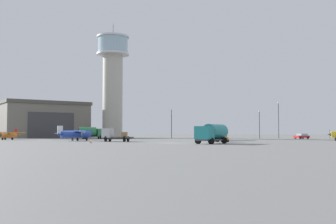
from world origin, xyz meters
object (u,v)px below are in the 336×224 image
Objects in this scene: truck_flatbed_silver at (113,135)px; truck_fuel_tanker_green at (91,132)px; light_post_north at (172,121)px; car_orange at (222,138)px; airplane_blue at (75,134)px; truck_fuel_tanker_teal at (212,133)px; car_red at (302,136)px; traffic_cone_near_left at (91,141)px; light_post_west at (278,117)px; control_tower at (113,78)px; truck_box_white at (217,133)px; light_post_east at (259,122)px; airplane_orange at (9,135)px.

truck_fuel_tanker_green reaches higher than truck_flatbed_silver.
light_post_north is at bearing 7.87° from truck_fuel_tanker_green.
car_orange is 0.51× the size of light_post_north.
light_post_north is (21.64, 31.84, 3.62)m from airplane_blue.
car_red is at bearing 179.88° from truck_fuel_tanker_teal.
airplane_blue is at bearing -124.20° from light_post_north.
traffic_cone_near_left is at bearing -103.67° from truck_fuel_tanker_green.
light_post_west is 63.85m from traffic_cone_near_left.
control_tower reaches higher than traffic_cone_near_left.
truck_fuel_tanker_green reaches higher than truck_box_white.
control_tower is 61.17m from car_orange.
traffic_cone_near_left is at bearing -133.83° from light_post_east.
car_red is at bearing -71.65° from light_post_west.
truck_box_white is 27.89m from light_post_east.
car_orange is 39.31m from car_red.
truck_flatbed_silver is at bearing 2.63° from car_red.
traffic_cone_near_left is at bearing 56.41° from airplane_orange.
airplane_orange is 0.84× the size of light_post_west.
control_tower is 8.36× the size of car_orange.
car_red is at bearing 112.20° from airplane_orange.
truck_fuel_tanker_teal is at bearing 26.63° from car_red.
truck_fuel_tanker_green is 1.10× the size of truck_box_white.
truck_flatbed_silver is (25.83, -18.42, 0.02)m from airplane_orange.
light_post_west reaches higher than light_post_east.
light_post_north is (-33.08, 13.50, 4.31)m from car_red.
light_post_north reaches higher than traffic_cone_near_left.
control_tower is at bearing 91.93° from traffic_cone_near_left.
airplane_blue reaches higher than truck_fuel_tanker_green.
airplane_blue is at bearing -94.87° from control_tower.
control_tower is at bearing -69.71° from truck_flatbed_silver.
airplane_orange is at bearing 67.95° from car_orange.
airplane_orange is at bearing -123.90° from control_tower.
airplane_blue is 2.02× the size of car_red.
control_tower is 24.90m from light_post_north.
light_post_west reaches higher than truck_box_white.
truck_flatbed_silver is at bearing -108.58° from light_post_north.
truck_box_white is (29.45, -16.91, -0.02)m from truck_fuel_tanker_green.
car_orange is (45.72, -21.73, -0.45)m from airplane_orange.
car_orange is at bearing -115.62° from light_post_east.
airplane_blue reaches higher than airplane_orange.
truck_fuel_tanker_green is 0.78× the size of light_post_north.
airplane_orange is at bearing -81.08° from truck_box_white.
car_red is (72.13, 7.39, -0.45)m from airplane_orange.
light_post_north is at bearing 12.28° from car_orange.
light_post_east is 12.69× the size of traffic_cone_near_left.
control_tower is 52.89m from truck_flatbed_silver.
car_orange is at bearing -161.15° from truck_fuel_tanker_teal.
truck_box_white is at bearing 38.22° from traffic_cone_near_left.
light_post_east reaches higher than truck_fuel_tanker_green.
light_post_east is at bearing -22.24° from car_orange.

